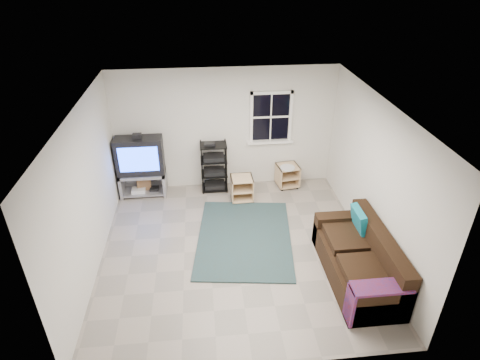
{
  "coord_description": "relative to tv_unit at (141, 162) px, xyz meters",
  "views": [
    {
      "loc": [
        -0.49,
        -5.46,
        4.56
      ],
      "look_at": [
        0.11,
        0.4,
        1.16
      ],
      "focal_mm": 30.0,
      "sensor_mm": 36.0,
      "label": 1
    }
  ],
  "objects": [
    {
      "name": "tv_unit",
      "position": [
        0.0,
        0.0,
        0.0
      ],
      "size": [
        0.95,
        0.48,
        1.4
      ],
      "color": "gray",
      "rests_on": "ground"
    },
    {
      "name": "av_rack",
      "position": [
        1.51,
        0.04,
        -0.29
      ],
      "size": [
        0.55,
        0.4,
        1.1
      ],
      "color": "black",
      "rests_on": "ground"
    },
    {
      "name": "side_table_right",
      "position": [
        3.1,
        0.04,
        -0.48
      ],
      "size": [
        0.51,
        0.51,
        0.52
      ],
      "rotation": [
        0.0,
        0.0,
        0.14
      ],
      "color": "tan",
      "rests_on": "ground"
    },
    {
      "name": "side_table_left",
      "position": [
        2.05,
        -0.41,
        -0.49
      ],
      "size": [
        0.45,
        0.45,
        0.52
      ],
      "rotation": [
        0.0,
        0.0,
        0.02
      ],
      "color": "tan",
      "rests_on": "ground"
    },
    {
      "name": "room",
      "position": [
        2.73,
        0.23,
        0.71
      ],
      "size": [
        4.6,
        4.62,
        4.6
      ],
      "color": "gray",
      "rests_on": "ground"
    },
    {
      "name": "paper_bag",
      "position": [
        -0.01,
        0.08,
        -0.56
      ],
      "size": [
        0.31,
        0.22,
        0.41
      ],
      "primitive_type": "cube",
      "rotation": [
        0.0,
        0.0,
        0.14
      ],
      "color": "olive",
      "rests_on": "ground"
    },
    {
      "name": "sofa",
      "position": [
        3.65,
        -2.91,
        -0.45
      ],
      "size": [
        0.89,
        2.0,
        0.91
      ],
      "color": "black",
      "rests_on": "ground"
    },
    {
      "name": "shag_rug",
      "position": [
        1.96,
        -1.74,
        -0.75
      ],
      "size": [
        1.95,
        2.49,
        0.03
      ],
      "primitive_type": "cube",
      "rotation": [
        0.0,
        0.0,
        -0.13
      ],
      "color": "#322016",
      "rests_on": "ground"
    }
  ]
}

